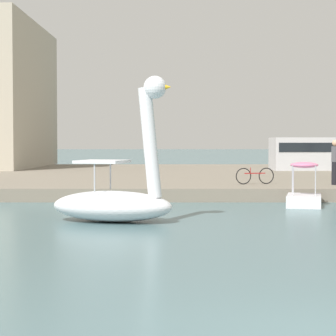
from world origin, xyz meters
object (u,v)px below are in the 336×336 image
at_px(pedal_boat_pink, 307,193).
at_px(parked_van, 309,152).
at_px(swan_boat, 120,195).
at_px(bicycle_parked, 258,176).

distance_m(pedal_boat_pink, parked_van, 18.01).
bearing_deg(swan_boat, pedal_boat_pink, 35.81).
distance_m(swan_boat, pedal_boat_pink, 7.41).
height_order(swan_boat, bicycle_parked, swan_boat).
xyz_separation_m(swan_boat, pedal_boat_pink, (6.01, 4.33, -0.27)).
height_order(bicycle_parked, parked_van, parked_van).
bearing_deg(parked_van, bicycle_parked, -109.98).
bearing_deg(swan_boat, bicycle_parked, 60.00).
height_order(pedal_boat_pink, parked_van, parked_van).
relative_size(swan_boat, bicycle_parked, 2.47).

